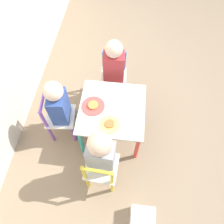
{
  "coord_description": "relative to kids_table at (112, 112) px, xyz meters",
  "views": [
    {
      "loc": [
        -1.0,
        -0.11,
        2.02
      ],
      "look_at": [
        0.0,
        0.0,
        0.37
      ],
      "focal_mm": 35.0,
      "sensor_mm": 36.0,
      "label": 1
    }
  ],
  "objects": [
    {
      "name": "kids_table",
      "position": [
        0.0,
        0.0,
        0.0
      ],
      "size": [
        0.57,
        0.57,
        0.43
      ],
      "color": "silver",
      "rests_on": "ground_plane"
    },
    {
      "name": "child_right",
      "position": [
        0.44,
        0.03,
        0.09
      ],
      "size": [
        0.22,
        0.21,
        0.76
      ],
      "rotation": [
        0.0,
        0.0,
        -1.5
      ],
      "color": "#38383D",
      "rests_on": "ground_plane"
    },
    {
      "name": "plate_back",
      "position": [
        0.0,
        0.16,
        0.07
      ],
      "size": [
        0.2,
        0.2,
        0.03
      ],
      "color": "#E54C47",
      "rests_on": "kids_table"
    },
    {
      "name": "chair_yellow",
      "position": [
        -0.5,
        0.03,
        -0.11
      ],
      "size": [
        0.28,
        0.28,
        0.53
      ],
      "rotation": [
        0.0,
        0.0,
        1.5
      ],
      "color": "silver",
      "rests_on": "ground_plane"
    },
    {
      "name": "child_back",
      "position": [
        -0.04,
        0.43,
        0.08
      ],
      "size": [
        0.21,
        0.22,
        0.75
      ],
      "rotation": [
        0.0,
        0.0,
        0.1
      ],
      "color": "#7A6B5B",
      "rests_on": "ground_plane"
    },
    {
      "name": "chair_purple",
      "position": [
        -0.05,
        0.5,
        -0.11
      ],
      "size": [
        0.29,
        0.29,
        0.53
      ],
      "rotation": [
        0.0,
        0.0,
        0.1
      ],
      "color": "silver",
      "rests_on": "ground_plane"
    },
    {
      "name": "chair_blue",
      "position": [
        0.5,
        0.04,
        -0.11
      ],
      "size": [
        0.28,
        0.28,
        0.53
      ],
      "rotation": [
        0.0,
        0.0,
        -1.5
      ],
      "color": "silver",
      "rests_on": "ground_plane"
    },
    {
      "name": "child_left",
      "position": [
        -0.44,
        0.03,
        0.11
      ],
      "size": [
        0.22,
        0.21,
        0.79
      ],
      "rotation": [
        0.0,
        0.0,
        1.5
      ],
      "color": "#7A6B5B",
      "rests_on": "ground_plane"
    },
    {
      "name": "ground_plane",
      "position": [
        0.0,
        0.0,
        -0.37
      ],
      "size": [
        6.0,
        6.0,
        0.0
      ],
      "primitive_type": "plane",
      "color": "#8C755B"
    },
    {
      "name": "plate_left",
      "position": [
        -0.16,
        0.0,
        0.07
      ],
      "size": [
        0.17,
        0.17,
        0.03
      ],
      "color": "#EADB66",
      "rests_on": "kids_table"
    }
  ]
}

